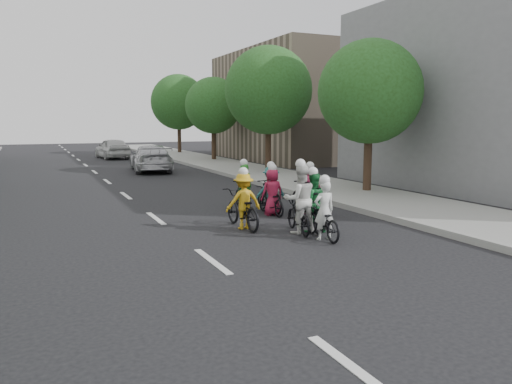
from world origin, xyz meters
TOP-DOWN VIEW (x-y plane):
  - ground at (0.00, 0.00)m, footprint 120.00×120.00m
  - sidewalk_right at (8.00, 10.00)m, footprint 4.00×80.00m
  - curb_right at (6.05, 10.00)m, footprint 0.18×80.00m
  - bldg_se at (16.00, 24.00)m, footprint 10.00×14.00m
  - tree_r_0 at (8.80, 6.60)m, footprint 4.00×4.00m
  - tree_r_1 at (8.80, 15.60)m, footprint 4.80×4.80m
  - tree_r_2 at (8.80, 24.60)m, footprint 4.00×4.00m
  - tree_r_3 at (8.80, 33.60)m, footprint 4.80×4.80m
  - cyclist_0 at (3.10, 0.76)m, footprint 0.70×1.71m
  - cyclist_1 at (3.28, 1.59)m, footprint 0.83×1.83m
  - cyclist_2 at (1.81, 2.68)m, footprint 0.98×1.98m
  - cyclist_3 at (4.37, 3.59)m, footprint 0.90×1.86m
  - cyclist_4 at (3.37, 4.12)m, footprint 0.70×1.62m
  - cyclist_5 at (2.93, 5.29)m, footprint 0.62×1.65m
  - cyclist_6 at (2.91, 1.56)m, footprint 0.96×1.72m
  - cyclist_7 at (3.50, 4.48)m, footprint 0.95×1.73m
  - follow_car_lead at (3.03, 19.15)m, footprint 2.72×5.41m
  - follow_car_trail at (2.54, 30.29)m, footprint 2.33×4.80m

SIDE VIEW (x-z plane):
  - ground at x=0.00m, z-range 0.00..0.00m
  - sidewalk_right at x=8.00m, z-range 0.00..0.15m
  - curb_right at x=6.05m, z-range 0.00..0.18m
  - cyclist_0 at x=3.10m, z-range -0.27..1.31m
  - cyclist_4 at x=3.37m, z-range -0.25..1.34m
  - cyclist_5 at x=2.93m, z-range -0.25..1.41m
  - cyclist_2 at x=1.81m, z-range -0.22..1.44m
  - cyclist_3 at x=4.37m, z-range -0.20..1.45m
  - cyclist_7 at x=3.50m, z-range -0.18..1.44m
  - cyclist_1 at x=3.28m, z-range -0.20..1.49m
  - cyclist_6 at x=2.91m, z-range -0.27..1.65m
  - follow_car_lead at x=3.03m, z-range 0.00..1.51m
  - follow_car_trail at x=2.54m, z-range 0.00..1.58m
  - tree_r_0 at x=8.80m, z-range 0.98..6.95m
  - tree_r_2 at x=8.80m, z-range 0.98..6.95m
  - bldg_se at x=16.00m, z-range 0.00..8.00m
  - tree_r_1 at x=8.80m, z-range 1.05..7.98m
  - tree_r_3 at x=8.80m, z-range 1.05..7.98m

